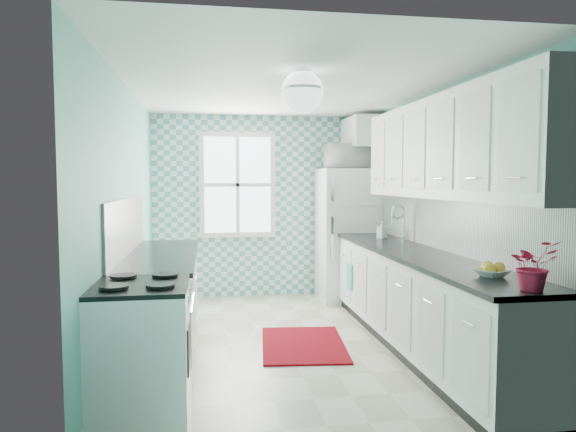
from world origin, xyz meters
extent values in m
cube|color=beige|center=(0.00, 0.00, -0.01)|extent=(3.00, 4.40, 0.02)
cube|color=white|center=(0.00, 0.00, 2.51)|extent=(3.00, 4.40, 0.02)
cube|color=#65BAA8|center=(0.00, 2.21, 1.25)|extent=(3.00, 0.02, 2.50)
cube|color=#65BAA8|center=(0.00, -2.21, 1.25)|extent=(3.00, 0.02, 2.50)
cube|color=#65BAA8|center=(-1.51, 0.00, 1.25)|extent=(0.02, 4.40, 2.50)
cube|color=#65BAA8|center=(1.51, 0.00, 1.25)|extent=(0.02, 4.40, 2.50)
cube|color=#58A6A2|center=(0.00, 2.19, 1.25)|extent=(3.00, 0.01, 2.50)
cube|color=white|center=(-0.35, 2.17, 1.55)|extent=(1.04, 0.05, 1.44)
cube|color=white|center=(-0.35, 2.15, 1.55)|extent=(0.90, 0.02, 1.30)
cube|color=white|center=(1.49, -0.40, 1.20)|extent=(0.02, 3.60, 0.51)
cube|color=white|center=(-1.49, -0.07, 1.20)|extent=(0.02, 2.15, 0.51)
cube|color=white|center=(1.33, -0.60, 1.90)|extent=(0.33, 3.20, 0.90)
cube|color=white|center=(1.30, 1.83, 2.25)|extent=(0.40, 0.74, 0.40)
cylinder|color=silver|center=(0.00, -0.80, 2.48)|extent=(0.14, 0.14, 0.04)
cylinder|color=silver|center=(0.00, -0.80, 2.41)|extent=(0.02, 0.02, 0.12)
sphere|color=white|center=(0.00, -0.80, 2.32)|extent=(0.34, 0.34, 0.34)
cube|color=white|center=(1.20, -0.40, 0.45)|extent=(0.60, 3.60, 0.90)
cube|color=black|center=(1.19, -0.40, 0.92)|extent=(0.63, 3.60, 0.04)
cube|color=white|center=(-1.20, -0.07, 0.45)|extent=(0.60, 2.15, 0.90)
cube|color=black|center=(-1.19, -0.07, 0.92)|extent=(0.63, 2.15, 0.04)
cube|color=white|center=(1.11, 1.78, 0.88)|extent=(0.77, 0.73, 1.77)
cube|color=silver|center=(1.11, 1.41, 1.29)|extent=(0.75, 0.01, 0.02)
cube|color=silver|center=(0.80, 1.40, 1.50)|extent=(0.03, 0.03, 0.30)
cube|color=silver|center=(0.80, 1.40, 0.88)|extent=(0.03, 0.03, 0.54)
cube|color=silver|center=(-1.20, -1.45, 0.47)|extent=(0.61, 0.77, 0.91)
cube|color=black|center=(-1.20, -1.45, 0.92)|extent=(0.61, 0.77, 0.03)
cube|color=black|center=(-0.89, -1.45, 0.53)|extent=(0.01, 0.51, 0.30)
cube|color=silver|center=(1.20, 0.49, 0.92)|extent=(0.53, 0.44, 0.12)
cylinder|color=silver|center=(1.39, 0.49, 1.12)|extent=(0.02, 0.02, 0.30)
torus|color=silver|center=(1.32, 0.49, 1.31)|extent=(0.16, 0.02, 0.16)
cube|color=maroon|center=(0.15, -0.07, 0.01)|extent=(0.90, 1.21, 0.02)
cube|color=#4BAC99|center=(0.89, 0.90, 0.48)|extent=(0.07, 0.20, 0.31)
imported|color=white|center=(1.20, -1.62, 0.97)|extent=(0.29, 0.29, 0.06)
imported|color=red|center=(1.20, -2.08, 1.10)|extent=(0.31, 0.27, 0.31)
imported|color=#A7BECD|center=(1.25, 0.81, 1.04)|extent=(0.12, 0.12, 0.20)
imported|color=white|center=(1.11, 1.78, 1.93)|extent=(0.60, 0.41, 0.33)
camera|label=1|loc=(-0.76, -4.90, 1.61)|focal=32.00mm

